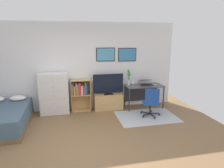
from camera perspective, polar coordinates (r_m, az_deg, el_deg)
The scene contains 14 objects.
ground_plane at distance 4.52m, azimuth -6.59°, elevation -17.04°, with size 7.20×7.20×0.00m, color brown.
wall_back_with_posters at distance 6.40m, azimuth -9.06°, elevation 4.80°, with size 6.12×0.09×2.70m.
area_rug at distance 6.07m, azimuth 9.66°, elevation -8.95°, with size 1.70×1.20×0.01m, color #B2B7BC.
bed at distance 5.93m, azimuth -28.63°, elevation -8.38°, with size 1.30×1.92×0.63m.
dresser at distance 6.29m, azimuth -15.89°, elevation -2.56°, with size 0.84×0.46×1.24m.
bookshelf at distance 6.34m, azimuth -8.98°, elevation -2.26°, with size 0.60×0.30×0.98m.
tv_stand at distance 6.51m, azimuth -1.07°, elevation -4.93°, with size 0.90×0.41×0.49m.
television at distance 6.33m, azimuth -1.05°, elevation -0.06°, with size 0.95×0.16×0.65m.
desk at distance 6.72m, azimuth 8.69°, elevation -1.35°, with size 1.20×0.58×0.74m.
office_chair at distance 5.93m, azimuth 10.88°, elevation -4.87°, with size 0.58×0.57×0.86m.
laptop at distance 6.69m, azimuth 9.43°, elevation 0.36°, with size 0.43×0.46×0.17m.
computer_mouse at distance 6.71m, azimuth 11.93°, elevation -0.15°, with size 0.06×0.10×0.03m, color silver.
bamboo_vase at distance 6.56m, azimuth 4.71°, elevation 1.89°, with size 0.11×0.10×0.50m.
wine_glass at distance 6.39m, azimuth 5.95°, elevation 0.50°, with size 0.07×0.07×0.18m.
Camera 1 is at (-0.35, -3.90, 2.27)m, focal length 32.66 mm.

